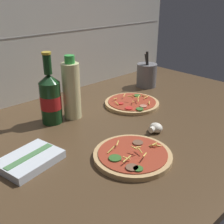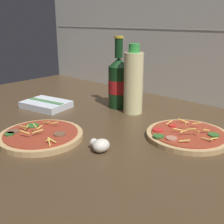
% 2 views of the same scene
% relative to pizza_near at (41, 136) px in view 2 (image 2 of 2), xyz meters
% --- Properties ---
extents(counter_slab, '(1.60, 0.90, 0.03)m').
position_rel_pizza_near_xyz_m(counter_slab, '(0.08, 0.16, -0.02)').
color(counter_slab, '#4C3823').
rests_on(counter_slab, ground).
extents(tile_backsplash, '(1.60, 0.01, 0.60)m').
position_rel_pizza_near_xyz_m(tile_backsplash, '(0.08, 0.62, 0.27)').
color(tile_backsplash, silver).
rests_on(tile_backsplash, ground).
extents(pizza_near, '(0.23, 0.23, 0.05)m').
position_rel_pizza_near_xyz_m(pizza_near, '(0.00, 0.00, 0.00)').
color(pizza_near, tan).
rests_on(pizza_near, counter_slab).
extents(pizza_far, '(0.23, 0.23, 0.04)m').
position_rel_pizza_near_xyz_m(pizza_far, '(0.29, 0.28, -0.00)').
color(pizza_far, tan).
rests_on(pizza_far, counter_slab).
extents(beer_bottle, '(0.08, 0.08, 0.26)m').
position_rel_pizza_near_xyz_m(beer_bottle, '(-0.04, 0.37, 0.09)').
color(beer_bottle, '#143819').
rests_on(beer_bottle, counter_slab).
extents(oil_bottle, '(0.07, 0.07, 0.24)m').
position_rel_pizza_near_xyz_m(oil_bottle, '(0.04, 0.35, 0.10)').
color(oil_bottle, beige).
rests_on(oil_bottle, counter_slab).
extents(mushroom_left, '(0.05, 0.05, 0.03)m').
position_rel_pizza_near_xyz_m(mushroom_left, '(0.18, 0.06, 0.01)').
color(mushroom_left, white).
rests_on(mushroom_left, counter_slab).
extents(dish_towel, '(0.18, 0.15, 0.03)m').
position_rel_pizza_near_xyz_m(dish_towel, '(-0.23, 0.18, 0.00)').
color(dish_towel, silver).
rests_on(dish_towel, counter_slab).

